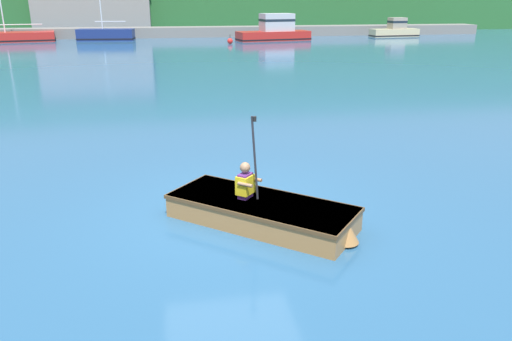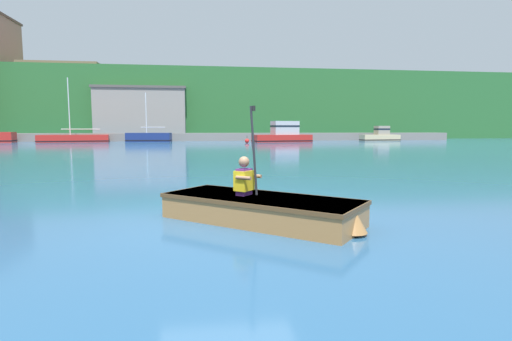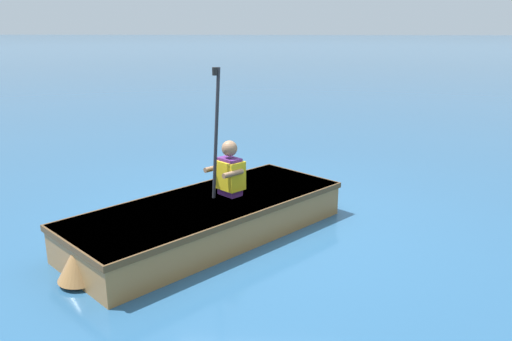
# 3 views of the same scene
# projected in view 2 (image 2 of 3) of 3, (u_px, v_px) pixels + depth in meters

# --- Properties ---
(ground_plane) EXTENTS (300.00, 300.00, 0.00)m
(ground_plane) POSITION_uv_depth(u_px,v_px,m) (229.00, 216.00, 6.50)
(ground_plane) COLOR #28567F
(shoreline_ridge) EXTENTS (120.00, 20.00, 9.49)m
(shoreline_ridge) POSITION_uv_depth(u_px,v_px,m) (203.00, 107.00, 61.87)
(shoreline_ridge) COLOR #28602D
(shoreline_ridge) RESTS_ON ground
(waterfront_office_block_center) EXTENTS (9.77, 7.86, 9.89)m
(waterfront_office_block_center) POSITION_uv_depth(u_px,v_px,m) (68.00, 102.00, 54.18)
(waterfront_office_block_center) COLOR tan
(waterfront_office_block_center) RESTS_ON ground
(waterfront_apartment_right) EXTENTS (11.54, 11.52, 6.74)m
(waterfront_apartment_right) POSITION_uv_depth(u_px,v_px,m) (145.00, 114.00, 55.00)
(waterfront_apartment_right) COLOR gray
(waterfront_apartment_right) RESTS_ON ground
(marina_dock) EXTENTS (59.91, 2.40, 0.90)m
(marina_dock) POSITION_uv_depth(u_px,v_px,m) (204.00, 137.00, 46.73)
(marina_dock) COLOR slate
(marina_dock) RESTS_ON ground
(moored_boat_dock_west_inner) EXTENTS (6.54, 3.16, 2.21)m
(moored_boat_dock_west_inner) POSITION_uv_depth(u_px,v_px,m) (283.00, 134.00, 42.58)
(moored_boat_dock_west_inner) COLOR red
(moored_boat_dock_west_inner) RESTS_ON ground
(moored_boat_dock_center_near) EXTENTS (4.84, 2.05, 5.22)m
(moored_boat_dock_center_near) POSITION_uv_depth(u_px,v_px,m) (149.00, 137.00, 42.89)
(moored_boat_dock_center_near) COLOR navy
(moored_boat_dock_center_near) RESTS_ON ground
(moored_boat_dock_center_far) EXTENTS (4.69, 1.83, 1.73)m
(moored_boat_dock_center_far) POSITION_uv_depth(u_px,v_px,m) (380.00, 136.00, 46.35)
(moored_boat_dock_center_far) COLOR #CCB789
(moored_boat_dock_center_far) RESTS_ON ground
(moored_boat_dock_east_inner) EXTENTS (7.23, 3.63, 6.69)m
(moored_boat_dock_east_inner) POSITION_uv_depth(u_px,v_px,m) (74.00, 139.00, 41.98)
(moored_boat_dock_east_inner) COLOR red
(moored_boat_dock_east_inner) RESTS_ON ground
(rowboat_foreground) EXTENTS (3.10, 2.87, 0.39)m
(rowboat_foreground) POSITION_uv_depth(u_px,v_px,m) (263.00, 208.00, 6.09)
(rowboat_foreground) COLOR #A3703D
(rowboat_foreground) RESTS_ON ground
(person_paddler) EXTENTS (0.46, 0.46, 1.38)m
(person_paddler) POSITION_uv_depth(u_px,v_px,m) (245.00, 177.00, 6.22)
(person_paddler) COLOR #592672
(person_paddler) RESTS_ON rowboat_foreground
(channel_buoy) EXTENTS (0.44, 0.44, 0.72)m
(channel_buoy) POSITION_uv_depth(u_px,v_px,m) (247.00, 141.00, 39.30)
(channel_buoy) COLOR red
(channel_buoy) RESTS_ON ground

